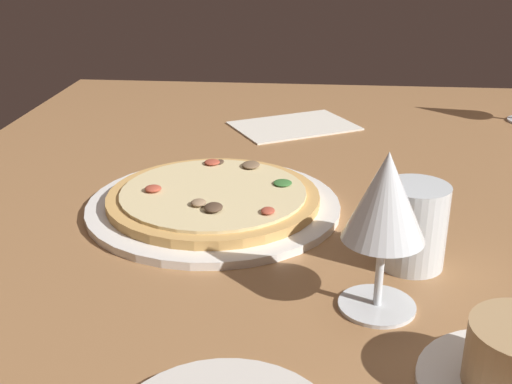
{
  "coord_description": "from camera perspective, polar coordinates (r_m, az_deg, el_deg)",
  "views": [
    {
      "loc": [
        73.86,
        1.4,
        37.95
      ],
      "look_at": [
        -0.89,
        -5.6,
        7.0
      ],
      "focal_mm": 45.24,
      "sensor_mm": 36.0,
      "label": 1
    }
  ],
  "objects": [
    {
      "name": "dining_table",
      "position": [
        0.82,
        3.84,
        -3.6
      ],
      "size": [
        150.0,
        110.0,
        4.0
      ],
      "primitive_type": "cube",
      "color": "#996B42",
      "rests_on": "ground"
    },
    {
      "name": "pizza_main",
      "position": [
        0.83,
        -3.76,
        -0.79
      ],
      "size": [
        32.65,
        32.65,
        3.39
      ],
      "color": "white",
      "rests_on": "dining_table"
    },
    {
      "name": "water_glass",
      "position": [
        0.71,
        13.71,
        -3.31
      ],
      "size": [
        7.08,
        7.08,
        9.19
      ],
      "color": "silver",
      "rests_on": "dining_table"
    },
    {
      "name": "wine_glass_near",
      "position": [
        0.59,
        11.36,
        -0.93
      ],
      "size": [
        7.71,
        7.71,
        15.85
      ],
      "color": "silver",
      "rests_on": "dining_table"
    },
    {
      "name": "paper_menu",
      "position": [
        1.19,
        3.37,
        5.86
      ],
      "size": [
        22.95,
        25.52,
        0.3
      ],
      "primitive_type": "cube",
      "rotation": [
        0.0,
        0.0,
        0.52
      ],
      "color": "silver",
      "rests_on": "dining_table"
    }
  ]
}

